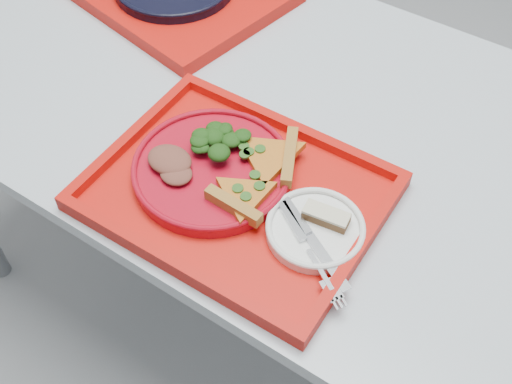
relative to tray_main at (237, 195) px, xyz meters
The scene contains 12 objects.
ground 0.79m from the tray_main, 100.36° to the left, with size 10.00×10.00×0.00m, color #919499.
table 0.23m from the tray_main, 100.36° to the left, with size 1.60×0.80×0.75m.
tray_main is the anchor object (origin of this frame).
dinner_plate 0.06m from the tray_main, 169.70° to the left, with size 0.26×0.26×0.02m, color #A70B1C.
side_plate 0.15m from the tray_main, ahead, with size 0.15×0.15×0.01m, color white.
pizza_slice_a 0.04m from the tray_main, 29.56° to the right, with size 0.11×0.10×0.02m, color orange, non-canonical shape.
pizza_slice_b 0.08m from the tray_main, 80.69° to the left, with size 0.13×0.12×0.02m, color orange, non-canonical shape.
salad_heap 0.10m from the tray_main, 140.89° to the left, with size 0.09×0.08×0.04m, color black.
meat_portion 0.12m from the tray_main, 168.20° to the right, with size 0.08×0.06×0.02m, color brown.
dessert_bar 0.15m from the tray_main, ahead, with size 0.07×0.04×0.02m.
knife 0.16m from the tray_main, ahead, with size 0.18×0.02×0.01m, color silver.
fork 0.16m from the tray_main, 14.53° to the right, with size 0.18×0.02×0.01m, color silver.
Camera 1 is at (0.42, -0.73, 1.56)m, focal length 45.00 mm.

